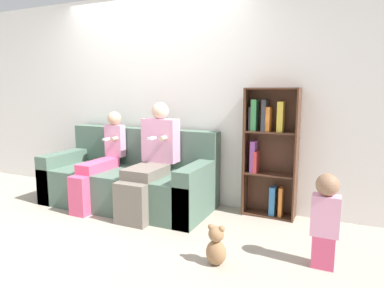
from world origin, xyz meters
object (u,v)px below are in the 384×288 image
(couch, at_px, (130,180))
(bookshelf, at_px, (269,149))
(child_seated, at_px, (100,160))
(adult_seated, at_px, (151,158))
(teddy_bear, at_px, (216,246))
(toddler_standing, at_px, (325,218))

(couch, height_order, bookshelf, bookshelf)
(child_seated, bearing_deg, adult_seated, 3.37)
(couch, xyz_separation_m, bookshelf, (1.59, 0.34, 0.44))
(bookshelf, distance_m, teddy_bear, 1.41)
(toddler_standing, bearing_deg, teddy_bear, -157.58)
(adult_seated, distance_m, teddy_bear, 1.43)
(adult_seated, bearing_deg, child_seated, -176.63)
(couch, distance_m, adult_seated, 0.52)
(adult_seated, relative_size, child_seated, 1.11)
(couch, height_order, teddy_bear, couch)
(toddler_standing, distance_m, teddy_bear, 0.87)
(adult_seated, height_order, toddler_standing, adult_seated)
(couch, distance_m, child_seated, 0.42)
(toddler_standing, relative_size, teddy_bear, 2.25)
(couch, distance_m, toddler_standing, 2.32)
(child_seated, relative_size, toddler_standing, 1.48)
(couch, xyz_separation_m, child_seated, (-0.29, -0.16, 0.25))
(bookshelf, bearing_deg, couch, -167.87)
(couch, xyz_separation_m, teddy_bear, (1.46, -0.94, -0.15))
(couch, relative_size, toddler_standing, 2.70)
(toddler_standing, relative_size, bookshelf, 0.54)
(adult_seated, relative_size, toddler_standing, 1.65)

